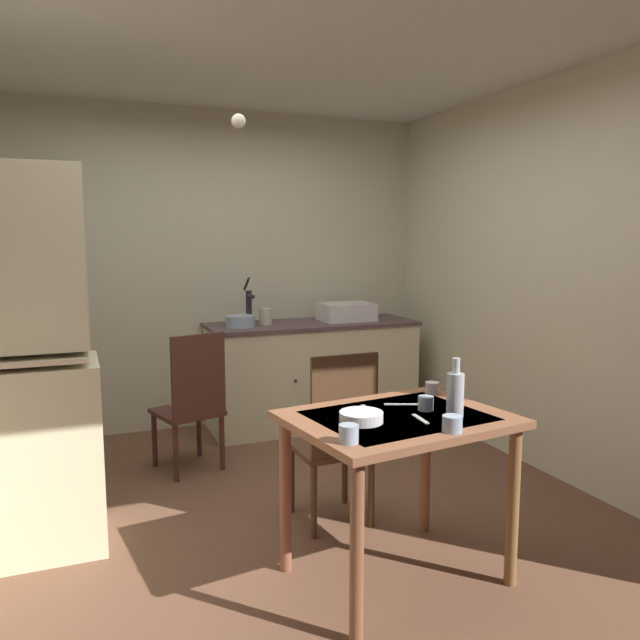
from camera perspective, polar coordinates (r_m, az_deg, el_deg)
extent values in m
plane|color=brown|center=(3.75, -4.03, -17.33)|extent=(4.78, 4.78, 0.00)
cube|color=beige|center=(5.28, -10.52, 4.51)|extent=(3.88, 0.10, 2.62)
cube|color=beige|center=(4.40, 20.65, 3.58)|extent=(0.10, 3.84, 2.62)
cube|color=silver|center=(3.58, -4.47, 25.33)|extent=(3.88, 3.84, 0.10)
cube|color=beige|center=(3.52, -27.24, -11.47)|extent=(0.94, 0.50, 0.96)
cube|color=beige|center=(5.26, -0.73, -5.12)|extent=(1.72, 0.60, 0.85)
cube|color=#584348|center=(5.19, -0.73, -0.37)|extent=(1.75, 0.63, 0.03)
sphere|color=#2D2823|center=(4.88, -2.26, -5.62)|extent=(0.02, 0.02, 0.02)
cube|color=white|center=(5.29, 2.44, 0.76)|extent=(0.44, 0.34, 0.15)
cube|color=black|center=(5.29, 2.44, 1.53)|extent=(0.38, 0.28, 0.01)
cylinder|color=#232328|center=(5.05, -6.57, 1.14)|extent=(0.05, 0.05, 0.28)
cylinder|color=#232328|center=(4.97, -6.38, 2.20)|extent=(0.03, 0.12, 0.03)
cylinder|color=black|center=(5.09, -6.78, 3.33)|extent=(0.02, 0.16, 0.12)
cylinder|color=#9EB2C6|center=(4.94, -7.36, -0.12)|extent=(0.23, 0.23, 0.09)
cylinder|color=beige|center=(5.05, -5.03, 0.33)|extent=(0.11, 0.11, 0.13)
cube|color=brown|center=(2.86, 7.21, -9.07)|extent=(1.05, 0.86, 0.04)
cube|color=silver|center=(2.86, 7.22, -8.74)|extent=(0.82, 0.67, 0.00)
cylinder|color=brown|center=(2.55, 3.41, -20.66)|extent=(0.06, 0.06, 0.74)
cylinder|color=brown|center=(3.05, 17.35, -16.11)|extent=(0.06, 0.06, 0.74)
cylinder|color=brown|center=(3.04, -3.21, -15.86)|extent=(0.06, 0.06, 0.74)
cylinder|color=brown|center=(3.46, 9.68, -12.94)|extent=(0.06, 0.06, 0.74)
cube|color=#4D301E|center=(3.52, 0.96, -11.67)|extent=(0.41, 0.41, 0.03)
cube|color=#48311D|center=(3.27, 2.29, -7.88)|extent=(0.38, 0.03, 0.55)
cylinder|color=#4D301E|center=(3.80, 2.29, -13.65)|extent=(0.04, 0.04, 0.40)
cylinder|color=#4D301E|center=(3.68, -2.66, -14.39)|extent=(0.04, 0.04, 0.40)
cylinder|color=#4D301E|center=(3.52, 4.74, -15.46)|extent=(0.04, 0.04, 0.40)
cylinder|color=#4D301E|center=(3.39, -0.58, -16.38)|extent=(0.04, 0.04, 0.40)
cube|color=#512923|center=(4.37, -12.14, -8.27)|extent=(0.50, 0.50, 0.03)
cube|color=#532E26|center=(4.14, -11.12, -5.03)|extent=(0.37, 0.13, 0.54)
cylinder|color=#512923|center=(4.64, -11.09, -9.96)|extent=(0.04, 0.04, 0.39)
cylinder|color=#512923|center=(4.51, -15.01, -10.61)|extent=(0.04, 0.04, 0.39)
cylinder|color=#512923|center=(4.36, -9.02, -11.09)|extent=(0.04, 0.04, 0.39)
cylinder|color=#512923|center=(4.21, -13.15, -11.85)|extent=(0.04, 0.04, 0.39)
cylinder|color=white|center=(2.74, 3.82, -8.90)|extent=(0.19, 0.19, 0.05)
cylinder|color=#9EB2C6|center=(2.95, 9.72, -7.58)|extent=(0.07, 0.07, 0.07)
cylinder|color=#9EB2C6|center=(2.47, 2.66, -10.43)|extent=(0.08, 0.08, 0.07)
cylinder|color=#9EB2C6|center=(2.65, 12.09, -9.34)|extent=(0.08, 0.08, 0.07)
cylinder|color=white|center=(3.27, 10.31, -6.17)|extent=(0.07, 0.07, 0.06)
cylinder|color=#B7BCC1|center=(2.86, 12.36, -6.76)|extent=(0.08, 0.08, 0.20)
cylinder|color=#B7BCC1|center=(2.83, 12.44, -4.14)|extent=(0.03, 0.03, 0.07)
cube|color=silver|center=(3.03, 7.61, -7.71)|extent=(0.17, 0.08, 0.00)
cube|color=beige|center=(2.81, 9.22, -8.98)|extent=(0.03, 0.14, 0.00)
cube|color=beige|center=(2.94, 4.34, -8.15)|extent=(0.03, 0.13, 0.00)
sphere|color=#F9EFCC|center=(3.61, -7.52, 17.72)|extent=(0.08, 0.08, 0.08)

